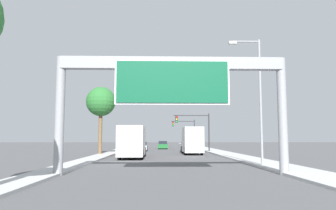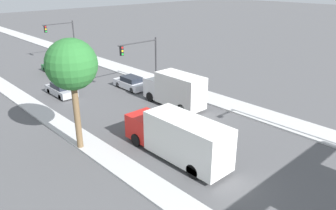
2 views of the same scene
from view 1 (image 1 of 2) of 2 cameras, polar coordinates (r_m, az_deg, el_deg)
sidewalk_right at (r=61.48m, az=6.40°, el=-7.57°), size 3.00×120.00×0.15m
median_strip_left at (r=61.23m, az=-7.77°, el=-7.57°), size 2.00×120.00×0.15m
sign_gantry at (r=19.03m, az=0.73°, el=3.68°), size 13.43×0.73×6.81m
car_mid_right at (r=62.14m, az=-0.92°, el=-7.01°), size 1.78×4.60×1.49m
car_far_center at (r=49.88m, az=3.31°, el=-7.32°), size 1.82×4.38×1.51m
car_mid_left at (r=53.12m, az=-4.61°, el=-7.23°), size 1.79×4.43×1.46m
truck_box_primary at (r=34.78m, az=-6.16°, el=-6.42°), size 2.48×8.96×3.28m
truck_box_secondary at (r=42.39m, az=4.18°, el=-6.22°), size 2.31×7.05×3.43m
traffic_light_near_intersection at (r=49.22m, az=5.04°, el=-3.54°), size 5.38×0.32×5.74m
traffic_light_mid_block at (r=69.13m, az=3.26°, el=-4.12°), size 4.98×0.32×5.86m
palm_tree_background at (r=41.63m, az=-11.61°, el=0.46°), size 3.66×3.66×8.43m
street_lamp_right at (r=25.45m, az=15.22°, el=2.24°), size 2.41×0.28×9.56m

